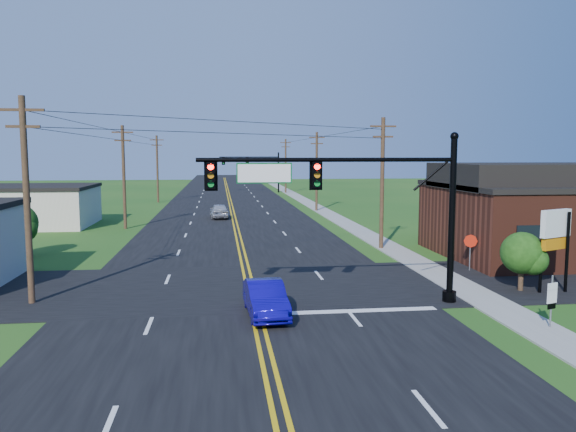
{
  "coord_description": "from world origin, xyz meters",
  "views": [
    {
      "loc": [
        -1.26,
        -15.25,
        6.55
      ],
      "look_at": [
        1.84,
        10.0,
        3.72
      ],
      "focal_mm": 35.0,
      "sensor_mm": 36.0,
      "label": 1
    }
  ],
  "objects": [
    {
      "name": "road_cross",
      "position": [
        0.0,
        12.0,
        0.02
      ],
      "size": [
        70.0,
        10.0,
        0.04
      ],
      "primitive_type": "cube",
      "color": "black",
      "rests_on": "ground"
    },
    {
      "name": "route_sign",
      "position": [
        11.0,
        3.83,
        1.2
      ],
      "size": [
        0.49,
        0.2,
        2.06
      ],
      "rotation": [
        0.0,
        0.0,
        0.34
      ],
      "color": "slate",
      "rests_on": "ground"
    },
    {
      "name": "blue_car",
      "position": [
        0.54,
        6.85,
        0.69
      ],
      "size": [
        1.7,
        4.26,
        1.38
      ],
      "primitive_type": "imported",
      "rotation": [
        0.0,
        0.0,
        0.06
      ],
      "color": "#100693",
      "rests_on": "ground"
    },
    {
      "name": "utility_pole_left_a",
      "position": [
        -9.5,
        10.0,
        4.72
      ],
      "size": [
        1.8,
        0.28,
        9.0
      ],
      "color": "#342718",
      "rests_on": "ground"
    },
    {
      "name": "distant_car",
      "position": [
        -1.3,
        41.95,
        0.75
      ],
      "size": [
        2.02,
        4.47,
        1.49
      ],
      "primitive_type": "imported",
      "rotation": [
        0.0,
        0.0,
        3.2
      ],
      "color": "#B9B9BE",
      "rests_on": "ground"
    },
    {
      "name": "tree_left",
      "position": [
        -14.0,
        22.0,
        2.16
      ],
      "size": [
        2.4,
        2.4,
        3.37
      ],
      "color": "#342718",
      "rests_on": "ground"
    },
    {
      "name": "utility_pole_right_b",
      "position": [
        9.8,
        48.0,
        4.72
      ],
      "size": [
        1.8,
        0.28,
        9.0
      ],
      "color": "#342718",
      "rests_on": "ground"
    },
    {
      "name": "cream_bldg_far",
      "position": [
        -19.0,
        38.0,
        1.86
      ],
      "size": [
        12.2,
        9.2,
        3.7
      ],
      "color": "beige",
      "rests_on": "ground"
    },
    {
      "name": "brick_building",
      "position": [
        20.0,
        18.0,
        2.35
      ],
      "size": [
        14.2,
        11.2,
        4.7
      ],
      "color": "#542418",
      "rests_on": "ground"
    },
    {
      "name": "utility_pole_right_c",
      "position": [
        9.8,
        78.0,
        4.72
      ],
      "size": [
        1.8,
        0.28,
        9.0
      ],
      "color": "#342718",
      "rests_on": "ground"
    },
    {
      "name": "shrub_corner",
      "position": [
        13.0,
        9.5,
        1.85
      ],
      "size": [
        2.0,
        2.0,
        2.86
      ],
      "color": "#342718",
      "rests_on": "ground"
    },
    {
      "name": "utility_pole_left_c",
      "position": [
        -9.5,
        62.0,
        4.72
      ],
      "size": [
        1.8,
        0.28,
        9.0
      ],
      "color": "#342718",
      "rests_on": "ground"
    },
    {
      "name": "tree_right_back",
      "position": [
        16.0,
        26.0,
        2.6
      ],
      "size": [
        3.0,
        3.0,
        4.1
      ],
      "color": "#342718",
      "rests_on": "ground"
    },
    {
      "name": "sidewalk",
      "position": [
        10.5,
        40.0,
        0.04
      ],
      "size": [
        2.0,
        160.0,
        0.08
      ],
      "primitive_type": "cube",
      "color": "gray",
      "rests_on": "ground"
    },
    {
      "name": "pylon_sign",
      "position": [
        14.33,
        9.0,
        2.89
      ],
      "size": [
        1.87,
        1.03,
        3.96
      ],
      "rotation": [
        0.0,
        0.0,
        0.42
      ],
      "color": "black",
      "rests_on": "ground"
    },
    {
      "name": "stop_sign",
      "position": [
        12.63,
        14.22,
        1.49
      ],
      "size": [
        0.7,
        0.3,
        2.07
      ],
      "rotation": [
        0.0,
        0.0,
        -0.36
      ],
      "color": "slate",
      "rests_on": "ground"
    },
    {
      "name": "road_main",
      "position": [
        0.0,
        50.0,
        0.02
      ],
      "size": [
        16.0,
        220.0,
        0.04
      ],
      "primitive_type": "cube",
      "color": "black",
      "rests_on": "ground"
    },
    {
      "name": "utility_pole_right_a",
      "position": [
        9.8,
        22.0,
        4.72
      ],
      "size": [
        1.8,
        0.28,
        9.0
      ],
      "color": "#342718",
      "rests_on": "ground"
    },
    {
      "name": "signal_mast_main",
      "position": [
        4.34,
        8.0,
        4.75
      ],
      "size": [
        11.3,
        0.6,
        7.48
      ],
      "color": "black",
      "rests_on": "ground"
    },
    {
      "name": "signal_mast_far",
      "position": [
        4.44,
        80.0,
        4.55
      ],
      "size": [
        10.98,
        0.6,
        7.48
      ],
      "color": "black",
      "rests_on": "ground"
    },
    {
      "name": "ground",
      "position": [
        0.0,
        0.0,
        0.0
      ],
      "size": [
        260.0,
        260.0,
        0.0
      ],
      "primitive_type": "plane",
      "color": "#1B4B15",
      "rests_on": "ground"
    },
    {
      "name": "utility_pole_left_b",
      "position": [
        -9.5,
        35.0,
        4.72
      ],
      "size": [
        1.8,
        0.28,
        9.0
      ],
      "color": "#342718",
      "rests_on": "ground"
    }
  ]
}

